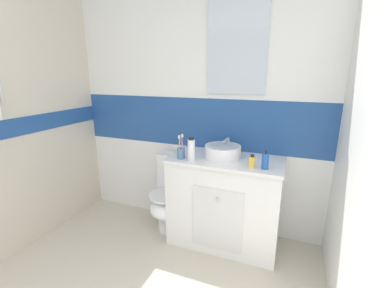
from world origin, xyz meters
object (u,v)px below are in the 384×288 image
Objects in this scene: sink_basin at (223,151)px; toilet at (171,196)px; soap_dispenser at (265,161)px; shampoo_bottle_tall at (191,150)px; toothbrush_cup at (181,152)px; perfume_flask_small at (252,161)px.

sink_basin is 0.77m from toilet.
shampoo_bottle_tall is (-0.62, -0.02, 0.03)m from soap_dispenser.
perfume_flask_small is at bearing 0.05° from toothbrush_cup.
toothbrush_cup is at bearing -179.68° from soap_dispenser.
toilet is at bearing 148.27° from shampoo_bottle_tall.
perfume_flask_small is at bearing 1.52° from shampoo_bottle_tall.
soap_dispenser is 0.10m from perfume_flask_small.
sink_basin is 0.32m from perfume_flask_small.
toilet is at bearing 169.65° from soap_dispenser.
toilet is 1.00m from perfume_flask_small.
soap_dispenser is 0.82× the size of shampoo_bottle_tall.
toilet is 4.78× the size of soap_dispenser.
toothbrush_cup is 0.11m from shampoo_bottle_tall.
perfume_flask_small is (-0.10, -0.00, -0.01)m from soap_dispenser.
toilet is 3.90× the size of shampoo_bottle_tall.
toilet is at bearing 177.59° from sink_basin.
shampoo_bottle_tall is at bearing -178.40° from soap_dispenser.
toothbrush_cup reaches higher than perfume_flask_small.
shampoo_bottle_tall reaches higher than sink_basin.
soap_dispenser reaches higher than sink_basin.
perfume_flask_small is (0.82, -0.17, 0.53)m from toilet.
toilet is (-0.54, 0.02, -0.54)m from sink_basin.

